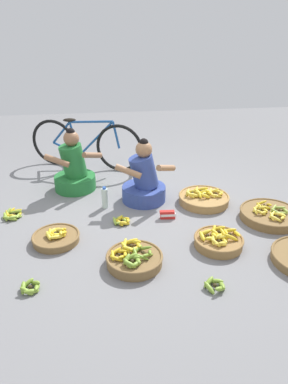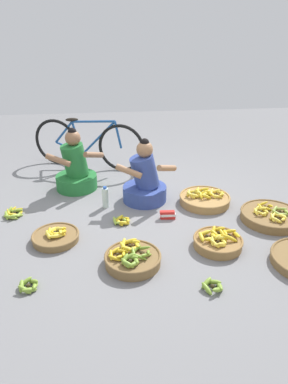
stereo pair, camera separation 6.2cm
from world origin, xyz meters
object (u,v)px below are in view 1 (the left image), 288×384
object	(u,v)px
loose_bananas_mid_left	(13,214)
loose_bananas_near_bicycle	(122,221)
vendor_woman_behind	(74,170)
banana_basket_front_center	(270,215)
packet_carton_stack	(168,215)
banana_basket_mid_right	(204,198)
banana_basket_back_right	(56,237)
loose_bananas_back_center	(215,285)
bicycle_leaning	(85,144)
vendor_woman_front	(144,182)
loose_bananas_front_left	(30,287)
banana_basket_back_left	(134,258)
banana_basket_near_vendor	(219,241)
water_bottle	(105,198)

from	to	relation	value
loose_bananas_mid_left	loose_bananas_near_bicycle	bearing A→B (deg)	-14.14
vendor_woman_behind	banana_basket_front_center	xyz separation A→B (m)	(2.12, -1.07, -0.20)
banana_basket_front_center	packet_carton_stack	xyz separation A→B (m)	(-1.10, 0.17, -0.01)
banana_basket_mid_right	banana_basket_back_right	bearing A→B (deg)	-159.94
banana_basket_mid_right	loose_bananas_back_center	bearing A→B (deg)	-102.88
bicycle_leaning	loose_bananas_back_center	bearing A→B (deg)	-69.31
vendor_woman_front	loose_bananas_back_center	distance (m)	1.67
banana_basket_mid_right	loose_bananas_front_left	size ratio (longest dim) A/B	3.20
banana_basket_back_left	banana_basket_near_vendor	world-z (taller)	banana_basket_near_vendor
loose_bananas_mid_left	packet_carton_stack	bearing A→B (deg)	-8.79
banana_basket_near_vendor	bicycle_leaning	bearing A→B (deg)	119.81
vendor_woman_behind	banana_basket_back_right	size ratio (longest dim) A/B	1.73
loose_bananas_front_left	loose_bananas_near_bicycle	bearing A→B (deg)	49.71
banana_basket_mid_right	loose_bananas_back_center	world-z (taller)	banana_basket_mid_right
banana_basket_mid_right	loose_bananas_near_bicycle	bearing A→B (deg)	-160.97
loose_bananas_back_center	water_bottle	distance (m)	1.71
vendor_woman_behind	banana_basket_back_right	bearing A→B (deg)	-96.55
loose_bananas_mid_left	banana_basket_back_left	bearing A→B (deg)	-39.54
vendor_woman_behind	loose_bananas_mid_left	distance (m)	0.95
loose_bananas_front_left	loose_bananas_back_center	distance (m)	1.48
loose_bananas_near_bicycle	packet_carton_stack	distance (m)	0.51
banana_basket_mid_right	water_bottle	size ratio (longest dim) A/B	2.29
vendor_woman_front	loose_bananas_front_left	distance (m)	1.84
vendor_woman_front	banana_basket_front_center	world-z (taller)	vendor_woman_front
loose_bananas_near_bicycle	banana_basket_back_right	bearing A→B (deg)	-158.42
bicycle_leaning	loose_bananas_back_center	world-z (taller)	bicycle_leaning
banana_basket_back_left	banana_basket_mid_right	distance (m)	1.43
bicycle_leaning	loose_bananas_near_bicycle	bearing A→B (deg)	-76.92
banana_basket_back_right	loose_bananas_back_center	distance (m)	1.58
vendor_woman_behind	loose_bananas_front_left	world-z (taller)	vendor_woman_behind
banana_basket_front_center	banana_basket_near_vendor	bearing A→B (deg)	-149.89
vendor_woman_front	banana_basket_back_left	size ratio (longest dim) A/B	1.53
banana_basket_back_left	loose_bananas_front_left	distance (m)	0.89
banana_basket_front_center	loose_bananas_back_center	xyz separation A→B (m)	(-0.94, -0.99, -0.03)
banana_basket_near_vendor	banana_basket_back_right	size ratio (longest dim) A/B	1.02
banana_basket_back_left	loose_bananas_front_left	world-z (taller)	banana_basket_back_left
loose_bananas_front_left	water_bottle	distance (m)	1.48
bicycle_leaning	loose_bananas_front_left	bearing A→B (deg)	-98.98
banana_basket_near_vendor	banana_basket_front_center	bearing A→B (deg)	30.11
banana_basket_back_left	banana_basket_back_right	world-z (taller)	banana_basket_back_left
banana_basket_mid_right	banana_basket_front_center	size ratio (longest dim) A/B	0.92
banana_basket_mid_right	loose_bananas_back_center	distance (m)	1.50
banana_basket_front_center	loose_bananas_near_bicycle	distance (m)	1.61
banana_basket_back_right	packet_carton_stack	world-z (taller)	banana_basket_back_right
banana_basket_back_left	banana_basket_mid_right	xyz separation A→B (m)	(0.95, 1.07, -0.00)
banana_basket_back_left	loose_bananas_near_bicycle	distance (m)	0.72
vendor_woman_behind	loose_bananas_near_bicycle	bearing A→B (deg)	-61.00
banana_basket_back_right	banana_basket_back_left	bearing A→B (deg)	-32.73
loose_bananas_mid_left	banana_basket_back_right	bearing A→B (deg)	-47.12
banana_basket_back_right	water_bottle	world-z (taller)	water_bottle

